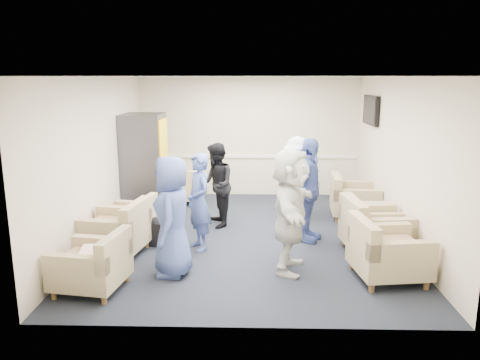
{
  "coord_description": "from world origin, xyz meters",
  "views": [
    {
      "loc": [
        0.07,
        -7.66,
        2.69
      ],
      "look_at": [
        -0.13,
        0.2,
        0.96
      ],
      "focal_mm": 35.0,
      "sensor_mm": 36.0,
      "label": 1
    }
  ],
  "objects_px": {
    "armchair_corner": "(181,188)",
    "person_back_left": "(216,185)",
    "armchair_right_midnear": "(372,231)",
    "armchair_right_midfar": "(369,223)",
    "armchair_right_near": "(384,254)",
    "person_front_right": "(290,211)",
    "armchair_right_far": "(351,200)",
    "person_mid_left": "(199,202)",
    "armchair_left_far": "(132,221)",
    "armchair_left_near": "(95,266)",
    "armchair_left_mid": "(118,232)",
    "person_back_right": "(298,178)",
    "person_front_left": "(172,216)",
    "person_mid_right": "(308,190)",
    "vending_machine": "(145,163)"
  },
  "relations": [
    {
      "from": "armchair_left_near",
      "to": "person_back_left",
      "type": "height_order",
      "value": "person_back_left"
    },
    {
      "from": "person_front_right",
      "to": "armchair_left_near",
      "type": "bearing_deg",
      "value": 115.98
    },
    {
      "from": "armchair_right_midnear",
      "to": "armchair_right_midfar",
      "type": "xyz_separation_m",
      "value": [
        0.09,
        0.56,
        -0.05
      ]
    },
    {
      "from": "armchair_right_midnear",
      "to": "armchair_left_mid",
      "type": "bearing_deg",
      "value": 85.03
    },
    {
      "from": "person_front_left",
      "to": "person_back_right",
      "type": "xyz_separation_m",
      "value": [
        1.96,
        2.7,
        -0.04
      ]
    },
    {
      "from": "armchair_right_near",
      "to": "person_mid_left",
      "type": "relative_size",
      "value": 0.66
    },
    {
      "from": "armchair_right_near",
      "to": "person_front_left",
      "type": "distance_m",
      "value": 2.92
    },
    {
      "from": "armchair_right_near",
      "to": "vending_machine",
      "type": "relative_size",
      "value": 0.51
    },
    {
      "from": "armchair_right_near",
      "to": "armchair_corner",
      "type": "xyz_separation_m",
      "value": [
        -3.33,
        3.89,
        -0.04
      ]
    },
    {
      "from": "armchair_left_mid",
      "to": "armchair_right_midfar",
      "type": "relative_size",
      "value": 1.22
    },
    {
      "from": "armchair_left_far",
      "to": "person_mid_right",
      "type": "xyz_separation_m",
      "value": [
        2.96,
        -0.02,
        0.56
      ]
    },
    {
      "from": "armchair_left_near",
      "to": "armchair_right_midfar",
      "type": "xyz_separation_m",
      "value": [
        3.96,
        1.95,
        -0.01
      ]
    },
    {
      "from": "person_mid_left",
      "to": "person_back_right",
      "type": "distance_m",
      "value": 2.42
    },
    {
      "from": "armchair_left_mid",
      "to": "armchair_right_midnear",
      "type": "relative_size",
      "value": 1.0
    },
    {
      "from": "person_mid_right",
      "to": "person_front_right",
      "type": "xyz_separation_m",
      "value": [
        -0.4,
        -1.25,
        0.01
      ]
    },
    {
      "from": "armchair_right_near",
      "to": "armchair_corner",
      "type": "relative_size",
      "value": 1.23
    },
    {
      "from": "armchair_corner",
      "to": "person_back_left",
      "type": "xyz_separation_m",
      "value": [
        0.89,
        -1.61,
        0.45
      ]
    },
    {
      "from": "armchair_right_far",
      "to": "person_front_left",
      "type": "distance_m",
      "value": 4.13
    },
    {
      "from": "armchair_left_far",
      "to": "person_front_left",
      "type": "xyz_separation_m",
      "value": [
        0.94,
        -1.44,
        0.53
      ]
    },
    {
      "from": "armchair_left_mid",
      "to": "armchair_right_far",
      "type": "relative_size",
      "value": 1.07
    },
    {
      "from": "armchair_right_near",
      "to": "vending_machine",
      "type": "height_order",
      "value": "vending_machine"
    },
    {
      "from": "armchair_left_near",
      "to": "person_back_right",
      "type": "bearing_deg",
      "value": 147.18
    },
    {
      "from": "armchair_left_far",
      "to": "person_back_left",
      "type": "height_order",
      "value": "person_back_left"
    },
    {
      "from": "armchair_left_far",
      "to": "armchair_left_near",
      "type": "bearing_deg",
      "value": 9.2
    },
    {
      "from": "person_back_right",
      "to": "person_mid_right",
      "type": "distance_m",
      "value": 1.28
    },
    {
      "from": "person_back_left",
      "to": "person_back_right",
      "type": "relative_size",
      "value": 0.97
    },
    {
      "from": "armchair_left_near",
      "to": "person_mid_left",
      "type": "bearing_deg",
      "value": 151.37
    },
    {
      "from": "armchair_left_near",
      "to": "armchair_right_midnear",
      "type": "bearing_deg",
      "value": 118.58
    },
    {
      "from": "armchair_right_midfar",
      "to": "armchair_right_far",
      "type": "relative_size",
      "value": 0.88
    },
    {
      "from": "vending_machine",
      "to": "person_front_left",
      "type": "distance_m",
      "value": 3.33
    },
    {
      "from": "armchair_right_near",
      "to": "person_front_right",
      "type": "bearing_deg",
      "value": 70.52
    },
    {
      "from": "armchair_left_mid",
      "to": "person_front_left",
      "type": "height_order",
      "value": "person_front_left"
    },
    {
      "from": "person_back_left",
      "to": "armchair_right_midfar",
      "type": "bearing_deg",
      "value": 60.79
    },
    {
      "from": "armchair_left_mid",
      "to": "person_mid_right",
      "type": "bearing_deg",
      "value": 112.8
    },
    {
      "from": "person_back_right",
      "to": "armchair_right_midnear",
      "type": "bearing_deg",
      "value": -176.48
    },
    {
      "from": "person_back_left",
      "to": "person_mid_right",
      "type": "xyz_separation_m",
      "value": [
        1.58,
        -0.75,
        0.1
      ]
    },
    {
      "from": "armchair_left_mid",
      "to": "armchair_right_near",
      "type": "bearing_deg",
      "value": 87.46
    },
    {
      "from": "armchair_right_midnear",
      "to": "person_front_left",
      "type": "relative_size",
      "value": 0.62
    },
    {
      "from": "armchair_left_far",
      "to": "person_front_left",
      "type": "distance_m",
      "value": 1.8
    },
    {
      "from": "armchair_left_near",
      "to": "armchair_right_near",
      "type": "relative_size",
      "value": 0.92
    },
    {
      "from": "armchair_right_near",
      "to": "person_mid_right",
      "type": "bearing_deg",
      "value": 22.18
    },
    {
      "from": "armchair_left_far",
      "to": "person_mid_right",
      "type": "distance_m",
      "value": 3.01
    },
    {
      "from": "armchair_left_mid",
      "to": "armchair_corner",
      "type": "xyz_separation_m",
      "value": [
        0.52,
        3.08,
        -0.04
      ]
    },
    {
      "from": "armchair_right_far",
      "to": "person_mid_left",
      "type": "xyz_separation_m",
      "value": [
        -2.78,
        -1.78,
        0.42
      ]
    },
    {
      "from": "vending_machine",
      "to": "person_front_left",
      "type": "bearing_deg",
      "value": -71.08
    },
    {
      "from": "armchair_left_mid",
      "to": "armchair_right_far",
      "type": "xyz_separation_m",
      "value": [
        4.0,
        2.07,
        -0.0
      ]
    },
    {
      "from": "armchair_left_mid",
      "to": "vending_machine",
      "type": "bearing_deg",
      "value": -168.2
    },
    {
      "from": "armchair_left_mid",
      "to": "person_mid_right",
      "type": "distance_m",
      "value": 3.12
    },
    {
      "from": "armchair_right_midfar",
      "to": "person_mid_right",
      "type": "bearing_deg",
      "value": 85.91
    },
    {
      "from": "armchair_right_far",
      "to": "person_back_right",
      "type": "relative_size",
      "value": 0.6
    }
  ]
}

